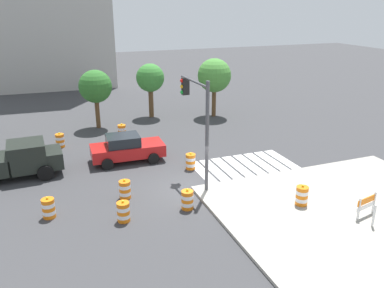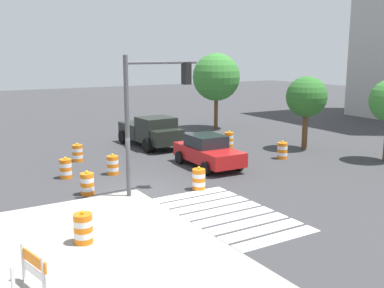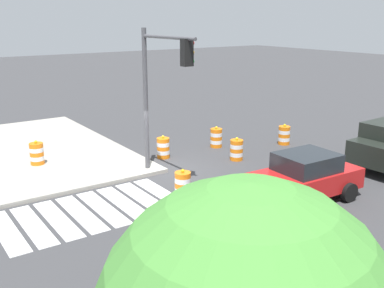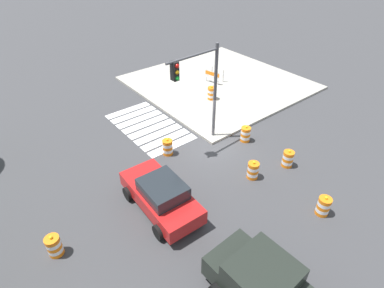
# 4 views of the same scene
# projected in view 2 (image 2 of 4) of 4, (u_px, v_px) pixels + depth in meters

# --- Properties ---
(ground_plane) EXTENTS (120.00, 120.00, 0.00)m
(ground_plane) POSITION_uv_depth(u_px,v_px,m) (137.00, 193.00, 18.79)
(ground_plane) COLOR #38383A
(crosswalk_stripes) EXTENTS (5.85, 3.20, 0.02)m
(crosswalk_stripes) POSITION_uv_depth(u_px,v_px,m) (228.00, 213.00, 16.36)
(crosswalk_stripes) COLOR silver
(crosswalk_stripes) RESTS_ON ground
(sports_car) EXTENTS (4.37, 2.27, 1.63)m
(sports_car) POSITION_uv_depth(u_px,v_px,m) (208.00, 151.00, 23.04)
(sports_car) COLOR red
(sports_car) RESTS_ON ground
(pickup_truck) EXTENTS (5.21, 2.48, 1.92)m
(pickup_truck) POSITION_uv_depth(u_px,v_px,m) (152.00, 131.00, 27.99)
(pickup_truck) COLOR black
(pickup_truck) RESTS_ON ground
(traffic_barrel_near_corner) EXTENTS (0.56, 0.56, 1.02)m
(traffic_barrel_near_corner) POSITION_uv_depth(u_px,v_px,m) (282.00, 151.00, 24.90)
(traffic_barrel_near_corner) COLOR orange
(traffic_barrel_near_corner) RESTS_ON ground
(traffic_barrel_crosswalk_end) EXTENTS (0.56, 0.56, 1.02)m
(traffic_barrel_crosswalk_end) POSITION_uv_depth(u_px,v_px,m) (199.00, 179.00, 19.19)
(traffic_barrel_crosswalk_end) COLOR orange
(traffic_barrel_crosswalk_end) RESTS_ON ground
(traffic_barrel_median_near) EXTENTS (0.56, 0.56, 1.02)m
(traffic_barrel_median_near) POSITION_uv_depth(u_px,v_px,m) (113.00, 165.00, 21.64)
(traffic_barrel_median_near) COLOR orange
(traffic_barrel_median_near) RESTS_ON ground
(traffic_barrel_median_far) EXTENTS (0.56, 0.56, 1.02)m
(traffic_barrel_median_far) POSITION_uv_depth(u_px,v_px,m) (229.00, 139.00, 28.14)
(traffic_barrel_median_far) COLOR orange
(traffic_barrel_median_far) RESTS_ON ground
(traffic_barrel_far_curb) EXTENTS (0.56, 0.56, 1.02)m
(traffic_barrel_far_curb) POSITION_uv_depth(u_px,v_px,m) (78.00, 153.00, 24.29)
(traffic_barrel_far_curb) COLOR orange
(traffic_barrel_far_curb) RESTS_ON ground
(traffic_barrel_lane_center) EXTENTS (0.56, 0.56, 1.02)m
(traffic_barrel_lane_center) POSITION_uv_depth(u_px,v_px,m) (66.00, 169.00, 20.99)
(traffic_barrel_lane_center) COLOR orange
(traffic_barrel_lane_center) RESTS_ON ground
(traffic_barrel_opposite_curb) EXTENTS (0.56, 0.56, 1.02)m
(traffic_barrel_opposite_curb) POSITION_uv_depth(u_px,v_px,m) (87.00, 184.00, 18.51)
(traffic_barrel_opposite_curb) COLOR orange
(traffic_barrel_opposite_curb) RESTS_ON ground
(traffic_barrel_on_sidewalk) EXTENTS (0.56, 0.56, 1.02)m
(traffic_barrel_on_sidewalk) POSITION_uv_depth(u_px,v_px,m) (83.00, 228.00, 13.39)
(traffic_barrel_on_sidewalk) COLOR orange
(traffic_barrel_on_sidewalk) RESTS_ON sidewalk_corner
(construction_barricade) EXTENTS (1.37, 1.02, 1.00)m
(construction_barricade) POSITION_uv_depth(u_px,v_px,m) (27.00, 269.00, 10.61)
(construction_barricade) COLOR silver
(construction_barricade) RESTS_ON sidewalk_corner
(traffic_light_pole) EXTENTS (0.48, 3.29, 5.50)m
(traffic_light_pole) POSITION_uv_depth(u_px,v_px,m) (153.00, 100.00, 17.85)
(traffic_light_pole) COLOR #4C4C51
(traffic_light_pole) RESTS_ON sidewalk_corner
(street_tree_streetside_near) EXTENTS (3.61, 3.61, 5.78)m
(street_tree_streetside_near) POSITION_uv_depth(u_px,v_px,m) (216.00, 77.00, 34.27)
(street_tree_streetside_near) COLOR brown
(street_tree_streetside_near) RESTS_ON ground
(street_tree_streetside_mid) EXTENTS (2.44, 2.44, 4.40)m
(street_tree_streetside_mid) POSITION_uv_depth(u_px,v_px,m) (307.00, 97.00, 26.87)
(street_tree_streetside_mid) COLOR brown
(street_tree_streetside_mid) RESTS_ON ground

